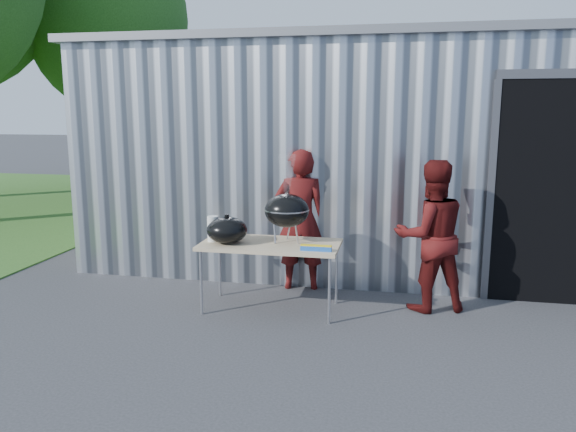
% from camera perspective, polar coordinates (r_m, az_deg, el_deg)
% --- Properties ---
extents(ground, '(80.00, 80.00, 0.00)m').
position_cam_1_polar(ground, '(5.47, -0.72, -12.63)').
color(ground, '#303033').
extents(building, '(8.20, 6.20, 3.10)m').
position_cam_1_polar(building, '(9.52, 10.63, 6.75)').
color(building, silver).
rests_on(building, ground).
extents(tree_far, '(4.09, 4.09, 6.78)m').
position_cam_1_polar(tree_far, '(15.99, -17.81, 18.32)').
color(tree_far, '#442D19').
rests_on(tree_far, ground).
extents(folding_table, '(1.50, 0.75, 0.75)m').
position_cam_1_polar(folding_table, '(6.11, -1.79, -3.11)').
color(folding_table, tan).
rests_on(folding_table, ground).
extents(kettle_grill, '(0.49, 0.49, 0.95)m').
position_cam_1_polar(kettle_grill, '(6.05, -0.12, 1.15)').
color(kettle_grill, black).
rests_on(kettle_grill, folding_table).
extents(grill_lid, '(0.44, 0.44, 0.32)m').
position_cam_1_polar(grill_lid, '(6.09, -6.21, -1.43)').
color(grill_lid, black).
rests_on(grill_lid, folding_table).
extents(paper_towels, '(0.12, 0.12, 0.28)m').
position_cam_1_polar(paper_towels, '(6.19, -7.64, -1.29)').
color(paper_towels, white).
rests_on(paper_towels, folding_table).
extents(white_tub, '(0.20, 0.15, 0.10)m').
position_cam_1_polar(white_tub, '(6.39, -6.25, -1.71)').
color(white_tub, white).
rests_on(white_tub, folding_table).
extents(foil_box, '(0.32, 0.05, 0.06)m').
position_cam_1_polar(foil_box, '(5.75, 2.86, -3.26)').
color(foil_box, blue).
rests_on(foil_box, folding_table).
extents(person_cook, '(0.69, 0.52, 1.72)m').
position_cam_1_polar(person_cook, '(6.81, 1.25, -0.38)').
color(person_cook, '#4A0F0E').
rests_on(person_cook, ground).
extents(person_bystander, '(0.96, 0.85, 1.65)m').
position_cam_1_polar(person_bystander, '(6.28, 14.29, -1.97)').
color(person_bystander, '#4A0F0E').
rests_on(person_bystander, ground).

